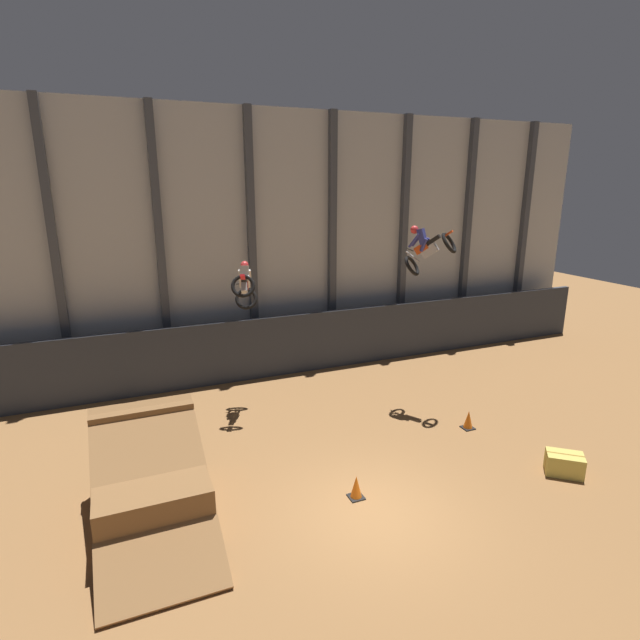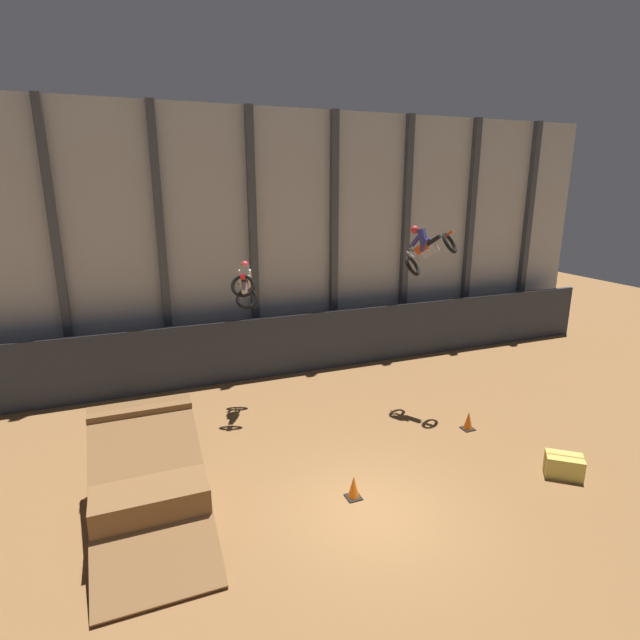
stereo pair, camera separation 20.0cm
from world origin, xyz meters
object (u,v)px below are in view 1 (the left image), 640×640
object	(u,v)px
rider_bike_right_air	(427,248)
traffic_cone_arena_edge	(468,420)
dirt_ramp	(151,482)
rider_bike_left_air	(245,286)
traffic_cone_near_ramp	(356,487)
hay_bale_trackside	(564,464)

from	to	relation	value
rider_bike_right_air	traffic_cone_arena_edge	size ratio (longest dim) A/B	3.01
dirt_ramp	rider_bike_left_air	bearing A→B (deg)	53.41
rider_bike_right_air	traffic_cone_near_ramp	bearing A→B (deg)	-176.97
traffic_cone_near_ramp	traffic_cone_arena_edge	world-z (taller)	same
rider_bike_right_air	hay_bale_trackside	world-z (taller)	rider_bike_right_air
rider_bike_right_air	dirt_ramp	bearing A→B (deg)	157.67
rider_bike_left_air	hay_bale_trackside	xyz separation A→B (m)	(6.50, -7.16, -3.88)
rider_bike_right_air	traffic_cone_arena_edge	xyz separation A→B (m)	(0.37, -2.18, -5.04)
rider_bike_left_air	traffic_cone_near_ramp	distance (m)	7.23
dirt_ramp	traffic_cone_near_ramp	bearing A→B (deg)	-15.63
rider_bike_left_air	hay_bale_trackside	bearing A→B (deg)	-30.02
rider_bike_left_air	traffic_cone_arena_edge	bearing A→B (deg)	-17.93
rider_bike_left_air	traffic_cone_near_ramp	xyz separation A→B (m)	(1.04, -6.00, -3.88)
hay_bale_trackside	rider_bike_left_air	bearing A→B (deg)	132.24
dirt_ramp	rider_bike_right_air	world-z (taller)	rider_bike_right_air
hay_bale_trackside	traffic_cone_near_ramp	bearing A→B (deg)	168.08
rider_bike_right_air	traffic_cone_arena_edge	bearing A→B (deg)	-119.64
rider_bike_left_air	traffic_cone_near_ramp	world-z (taller)	rider_bike_left_air
traffic_cone_near_ramp	traffic_cone_arena_edge	bearing A→B (deg)	21.01
dirt_ramp	rider_bike_right_air	bearing A→B (deg)	16.98
traffic_cone_near_ramp	hay_bale_trackside	bearing A→B (deg)	-11.92
rider_bike_left_air	dirt_ramp	bearing A→B (deg)	-108.85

